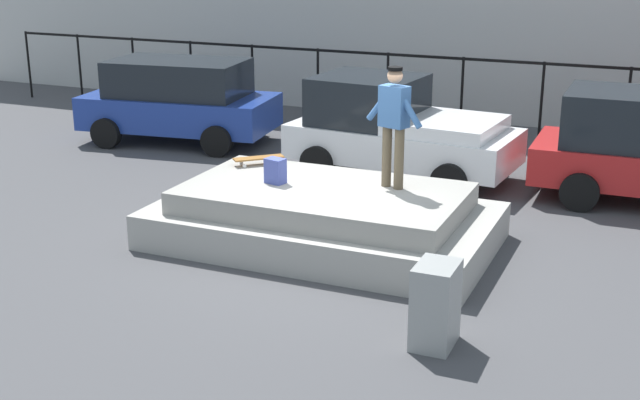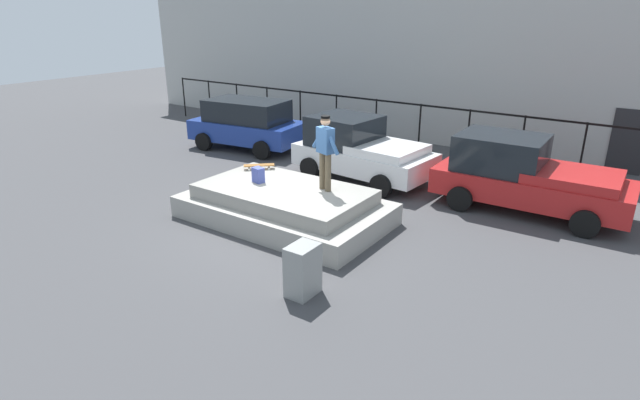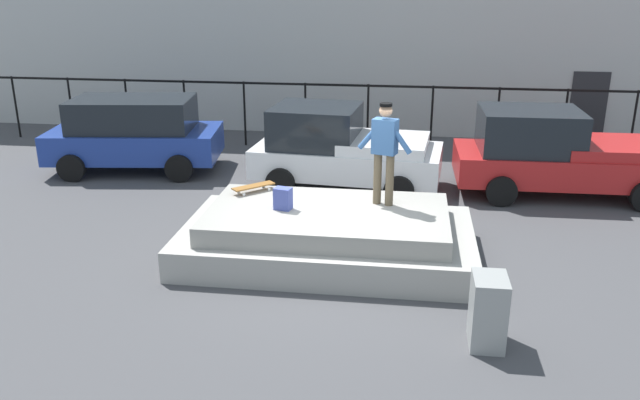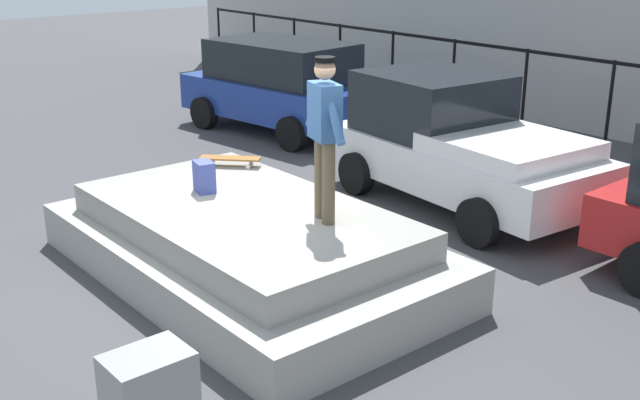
{
  "view_description": "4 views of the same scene",
  "coord_description": "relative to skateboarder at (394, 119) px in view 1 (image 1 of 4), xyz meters",
  "views": [
    {
      "loc": [
        4.48,
        -10.6,
        4.45
      ],
      "look_at": [
        -0.51,
        0.92,
        0.43
      ],
      "focal_mm": 47.96,
      "sensor_mm": 36.0,
      "label": 1
    },
    {
      "loc": [
        7.08,
        -8.62,
        4.87
      ],
      "look_at": [
        0.25,
        1.19,
        0.34
      ],
      "focal_mm": 28.64,
      "sensor_mm": 36.0,
      "label": 2
    },
    {
      "loc": [
        1.1,
        -9.87,
        4.62
      ],
      "look_at": [
        -0.46,
        1.38,
        0.63
      ],
      "focal_mm": 36.51,
      "sensor_mm": 36.0,
      "label": 3
    },
    {
      "loc": [
        6.73,
        -4.34,
        3.8
      ],
      "look_at": [
        -0.45,
        1.63,
        0.56
      ],
      "focal_mm": 43.63,
      "sensor_mm": 36.0,
      "label": 4
    }
  ],
  "objects": [
    {
      "name": "car_white_pickup_mid",
      "position": [
        -1.1,
        3.44,
        -0.96
      ],
      "size": [
        4.28,
        2.43,
        1.83
      ],
      "color": "white",
      "rests_on": "ground_plane"
    },
    {
      "name": "skateboarder",
      "position": [
        0.0,
        0.0,
        0.0
      ],
      "size": [
        0.94,
        0.39,
        1.75
      ],
      "color": "brown",
      "rests_on": "concrete_ledge"
    },
    {
      "name": "concrete_ledge",
      "position": [
        -0.91,
        -0.42,
        -1.48
      ],
      "size": [
        4.92,
        2.83,
        0.85
      ],
      "color": "#9E9B93",
      "rests_on": "ground_plane"
    },
    {
      "name": "car_blue_hatchback_near",
      "position": [
        -6.22,
        4.12,
        -0.93
      ],
      "size": [
        4.26,
        2.55,
        1.77
      ],
      "color": "navy",
      "rests_on": "ground_plane"
    },
    {
      "name": "skateboard",
      "position": [
        -2.36,
        0.35,
        -0.92
      ],
      "size": [
        0.72,
        0.7,
        0.12
      ],
      "color": "brown",
      "rests_on": "concrete_ledge"
    },
    {
      "name": "fence_row",
      "position": [
        -0.73,
        6.84,
        -0.65
      ],
      "size": [
        24.06,
        0.06,
        1.79
      ],
      "color": "black",
      "rests_on": "ground_plane"
    },
    {
      "name": "ground_plane",
      "position": [
        -0.73,
        -0.72,
        -1.86
      ],
      "size": [
        60.0,
        60.0,
        0.0
      ],
      "primitive_type": "plane",
      "color": "#424244"
    },
    {
      "name": "backpack",
      "position": [
        -1.65,
        -0.48,
        -0.83
      ],
      "size": [
        0.32,
        0.26,
        0.37
      ],
      "primitive_type": "cube",
      "rotation": [
        0.0,
        0.0,
        6.05
      ],
      "color": "#3F4C99",
      "rests_on": "concrete_ledge"
    },
    {
      "name": "utility_box",
      "position": [
        1.51,
        -2.91,
        -1.38
      ],
      "size": [
        0.44,
        0.6,
        0.96
      ],
      "primitive_type": "cube",
      "rotation": [
        0.0,
        0.0,
        0.01
      ],
      "color": "gray",
      "rests_on": "ground_plane"
    }
  ]
}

